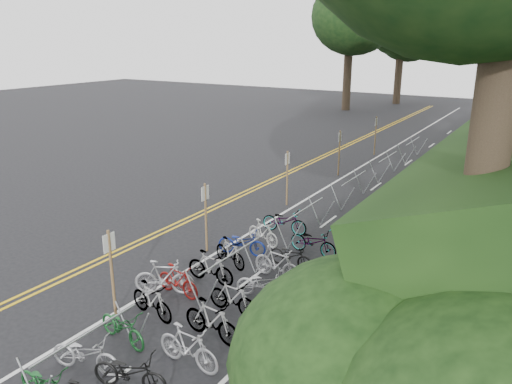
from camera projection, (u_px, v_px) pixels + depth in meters
ground at (83, 308)px, 14.02m from camera, size 120.00×120.00×0.00m
road_markings at (277, 210)px, 21.92m from camera, size 7.47×80.00×0.01m
red_curb at (405, 218)px, 20.91m from camera, size 0.25×28.00×0.10m
bike_rack_front at (89, 345)px, 10.93m from camera, size 1.12×2.85×1.13m
bike_racks_rest at (354, 184)px, 22.84m from camera, size 1.14×23.00×1.17m
signpost_near at (111, 267)px, 13.29m from camera, size 0.08×0.40×2.47m
signposts_rest at (316, 161)px, 24.69m from camera, size 0.08×18.40×2.50m
bike_front at (164, 277)px, 14.64m from camera, size 1.29×1.81×1.07m
bike_valet at (217, 285)px, 14.30m from camera, size 3.18×12.64×1.06m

